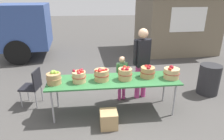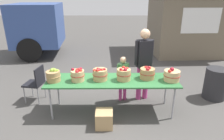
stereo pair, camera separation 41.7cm
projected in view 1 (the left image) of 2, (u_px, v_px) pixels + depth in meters
name	position (u px, v px, depth m)	size (l,w,h in m)	color
ground_plane	(114.00, 111.00, 4.41)	(40.00, 40.00, 0.00)	#474442
market_table	(114.00, 81.00, 4.15)	(2.70, 0.76, 0.75)	#2D6B38
apple_basket_green_0	(54.00, 78.00, 3.92)	(0.30, 0.30, 0.27)	#A87F51
apple_basket_red_0	(79.00, 76.00, 3.98)	(0.29, 0.29, 0.27)	tan
apple_basket_red_1	(102.00, 75.00, 4.06)	(0.31, 0.31, 0.28)	tan
apple_basket_red_2	(125.00, 74.00, 4.11)	(0.30, 0.30, 0.28)	tan
apple_basket_red_3	(148.00, 72.00, 4.23)	(0.32, 0.32, 0.28)	#A87F51
apple_basket_red_4	(171.00, 73.00, 4.18)	(0.34, 0.34, 0.28)	tan
vendor_adult	(142.00, 59.00, 4.64)	(0.44, 0.30, 1.70)	#CC3F8C
child_customer	(122.00, 75.00, 4.67)	(0.28, 0.19, 1.09)	#CC3F8C
food_kiosk	(176.00, 19.00, 8.60)	(3.61, 3.03, 2.74)	#726651
folding_chair	(33.00, 85.00, 4.48)	(0.46, 0.46, 0.86)	black
trash_barrel	(209.00, 79.00, 5.06)	(0.52, 0.52, 0.76)	#262628
produce_crate	(109.00, 119.00, 3.83)	(0.33, 0.33, 0.33)	tan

